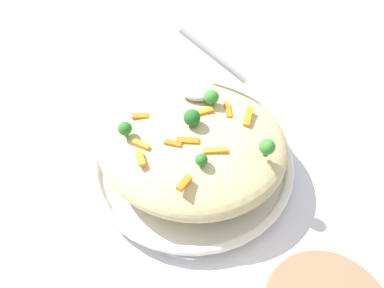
{
  "coord_description": "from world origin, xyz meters",
  "views": [
    {
      "loc": [
        0.16,
        -0.43,
        0.63
      ],
      "look_at": [
        0.0,
        0.0,
        0.07
      ],
      "focal_mm": 39.15,
      "sensor_mm": 36.0,
      "label": 1
    }
  ],
  "objects": [
    {
      "name": "pasta_mound",
      "position": [
        0.0,
        0.0,
        0.08
      ],
      "size": [
        0.33,
        0.3,
        0.09
      ],
      "primitive_type": "ellipsoid",
      "color": "#DBC689",
      "rests_on": "serving_bowl"
    },
    {
      "name": "ground_plane",
      "position": [
        0.0,
        0.0,
        0.0
      ],
      "size": [
        2.4,
        2.4,
        0.0
      ],
      "primitive_type": "plane",
      "color": "silver"
    },
    {
      "name": "broccoli_floret_3",
      "position": [
        0.04,
        -0.07,
        0.13
      ],
      "size": [
        0.02,
        0.02,
        0.02
      ],
      "color": "#296820",
      "rests_on": "pasta_mound"
    },
    {
      "name": "carrot_piece_1",
      "position": [
        -0.06,
        -0.06,
        0.12
      ],
      "size": [
        0.03,
        0.01,
        0.01
      ],
      "primitive_type": "cube",
      "rotation": [
        0.0,
        0.0,
        6.11
      ],
      "color": "orange",
      "rests_on": "pasta_mound"
    },
    {
      "name": "broccoli_floret_1",
      "position": [
        -0.1,
        -0.05,
        0.13
      ],
      "size": [
        0.02,
        0.02,
        0.03
      ],
      "color": "#296820",
      "rests_on": "pasta_mound"
    },
    {
      "name": "carrot_piece_9",
      "position": [
        0.04,
        0.06,
        0.12
      ],
      "size": [
        0.02,
        0.04,
        0.01
      ],
      "primitive_type": "cube",
      "rotation": [
        0.0,
        0.0,
        5.15
      ],
      "color": "orange",
      "rests_on": "pasta_mound"
    },
    {
      "name": "carrot_piece_3",
      "position": [
        -0.09,
        -0.01,
        0.12
      ],
      "size": [
        0.03,
        0.02,
        0.01
      ],
      "primitive_type": "cube",
      "rotation": [
        0.0,
        0.0,
        3.48
      ],
      "color": "orange",
      "rests_on": "pasta_mound"
    },
    {
      "name": "serving_bowl",
      "position": [
        0.0,
        0.0,
        0.02
      ],
      "size": [
        0.37,
        0.37,
        0.04
      ],
      "color": "white",
      "rests_on": "ground_plane"
    },
    {
      "name": "carrot_piece_5",
      "position": [
        0.05,
        -0.04,
        0.12
      ],
      "size": [
        0.04,
        0.02,
        0.01
      ],
      "primitive_type": "cube",
      "rotation": [
        0.0,
        0.0,
        3.57
      ],
      "color": "orange",
      "rests_on": "pasta_mound"
    },
    {
      "name": "carrot_piece_0",
      "position": [
        0.01,
        -0.03,
        0.12
      ],
      "size": [
        0.04,
        0.02,
        0.01
      ],
      "primitive_type": "cube",
      "rotation": [
        0.0,
        0.0,
        3.42
      ],
      "color": "orange",
      "rests_on": "pasta_mound"
    },
    {
      "name": "carrot_piece_4",
      "position": [
        0.03,
        -0.11,
        0.12
      ],
      "size": [
        0.02,
        0.03,
        0.01
      ],
      "primitive_type": "cube",
      "rotation": [
        0.0,
        0.0,
        4.44
      ],
      "color": "orange",
      "rests_on": "pasta_mound"
    },
    {
      "name": "carrot_piece_6",
      "position": [
        0.01,
        0.03,
        0.13
      ],
      "size": [
        0.03,
        0.03,
        0.01
      ],
      "primitive_type": "cube",
      "rotation": [
        0.0,
        0.0,
        0.7
      ],
      "color": "orange",
      "rests_on": "pasta_mound"
    },
    {
      "name": "carrot_piece_8",
      "position": [
        -0.02,
        -0.05,
        0.12
      ],
      "size": [
        0.03,
        0.01,
        0.01
      ],
      "primitive_type": "cube",
      "rotation": [
        0.0,
        0.0,
        3.2
      ],
      "color": "orange",
      "rests_on": "pasta_mound"
    },
    {
      "name": "broccoli_floret_0",
      "position": [
        0.0,
        0.0,
        0.14
      ],
      "size": [
        0.03,
        0.03,
        0.03
      ],
      "color": "#205B1C",
      "rests_on": "pasta_mound"
    },
    {
      "name": "carrot_piece_2",
      "position": [
        0.08,
        0.05,
        0.12
      ],
      "size": [
        0.01,
        0.04,
        0.01
      ],
      "primitive_type": "cube",
      "rotation": [
        0.0,
        0.0,
        4.8
      ],
      "color": "orange",
      "rests_on": "pasta_mound"
    },
    {
      "name": "carrot_piece_7",
      "position": [
        -0.05,
        -0.09,
        0.12
      ],
      "size": [
        0.03,
        0.03,
        0.01
      ],
      "primitive_type": "cube",
      "rotation": [
        0.0,
        0.0,
        5.36
      ],
      "color": "orange",
      "rests_on": "pasta_mound"
    },
    {
      "name": "broccoli_floret_2",
      "position": [
        0.13,
        -0.01,
        0.14
      ],
      "size": [
        0.03,
        0.03,
        0.03
      ],
      "color": "#377928",
      "rests_on": "pasta_mound"
    },
    {
      "name": "broccoli_floret_4",
      "position": [
        0.01,
        0.06,
        0.14
      ],
      "size": [
        0.03,
        0.03,
        0.03
      ],
      "color": "#377928",
      "rests_on": "pasta_mound"
    },
    {
      "name": "serving_spoon",
      "position": [
        -0.01,
        0.09,
        0.14
      ],
      "size": [
        0.14,
        0.1,
        0.08
      ],
      "color": "#B7B7BC",
      "rests_on": "pasta_mound"
    }
  ]
}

